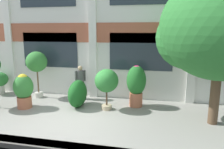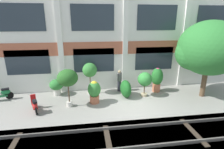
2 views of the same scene
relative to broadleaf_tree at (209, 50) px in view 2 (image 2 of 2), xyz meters
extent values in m
plane|color=gray|center=(-4.99, -0.82, -3.20)|extent=(80.00, 80.00, 0.00)
cube|color=silver|center=(-4.99, 2.47, 0.52)|extent=(17.93, 0.50, 7.44)
cube|color=#AD5B42|center=(-4.99, 2.20, -0.10)|extent=(17.93, 0.06, 0.90)
cube|color=silver|center=(-9.48, 2.16, 0.52)|extent=(0.36, 0.16, 7.44)
cube|color=silver|center=(-4.99, 2.16, 0.52)|extent=(0.36, 0.16, 7.44)
cube|color=silver|center=(-0.51, 2.16, 0.52)|extent=(0.36, 0.16, 7.44)
cube|color=#28333D|center=(-11.72, 2.19, -0.95)|extent=(2.87, 0.04, 1.70)
cube|color=#28333D|center=(-7.24, 2.19, -0.95)|extent=(2.87, 0.04, 1.70)
cube|color=#28333D|center=(-2.75, 2.19, -0.95)|extent=(2.87, 0.04, 1.70)
cube|color=#28333D|center=(1.73, 2.19, -0.95)|extent=(2.87, 0.04, 1.70)
cube|color=#28333D|center=(-11.72, 2.19, 1.95)|extent=(2.87, 0.04, 1.70)
cube|color=#28333D|center=(-7.24, 2.19, 1.95)|extent=(2.87, 0.04, 1.70)
cube|color=#28333D|center=(-2.75, 2.19, 1.95)|extent=(2.87, 0.04, 1.70)
cube|color=#28333D|center=(1.73, 2.19, 1.95)|extent=(2.87, 0.04, 1.70)
cube|color=#423F3A|center=(-4.99, -3.68, -3.34)|extent=(25.93, 2.80, 0.28)
cube|color=#605B56|center=(-4.99, -4.40, -3.12)|extent=(25.93, 0.07, 0.15)
cube|color=#605B56|center=(-4.99, -2.96, -3.12)|extent=(25.93, 0.07, 0.15)
cube|color=#382D23|center=(-10.93, -3.68, -3.18)|extent=(0.24, 2.10, 0.03)
cube|color=#382D23|center=(-6.97, -3.68, -3.18)|extent=(0.24, 2.10, 0.03)
cube|color=#382D23|center=(-2.93, -3.68, -3.18)|extent=(0.24, 2.10, 0.03)
cylinder|color=brown|center=(0.00, 0.00, -2.02)|extent=(0.32, 0.32, 2.35)
ellipsoid|color=#2D7A33|center=(0.00, 0.00, 0.10)|extent=(3.95, 3.95, 3.46)
sphere|color=#2D7A33|center=(-0.99, 0.20, -0.24)|extent=(2.18, 2.18, 2.18)
cylinder|color=beige|center=(-9.89, 1.61, -2.98)|extent=(0.48, 0.48, 0.44)
ellipsoid|color=#2D7A33|center=(-9.89, 1.61, -2.45)|extent=(0.95, 0.95, 0.74)
cylinder|color=tan|center=(-3.95, 0.56, -3.11)|extent=(0.42, 0.42, 0.19)
cylinder|color=#4C3826|center=(-3.95, 0.56, -2.59)|extent=(0.07, 0.07, 0.84)
ellipsoid|color=#2D7A33|center=(-3.95, 0.56, -1.98)|extent=(0.96, 0.96, 0.95)
cylinder|color=#B76647|center=(-2.82, 1.21, -2.90)|extent=(0.56, 0.56, 0.60)
ellipsoid|color=#236B28|center=(-2.82, 1.21, -2.06)|extent=(0.82, 0.82, 1.26)
sphere|color=#DB2866|center=(-2.82, 1.21, -1.65)|extent=(0.45, 0.45, 0.45)
cylinder|color=#B76647|center=(-7.37, 0.01, -2.96)|extent=(0.58, 0.58, 0.49)
ellipsoid|color=#388438|center=(-7.37, 0.01, -2.29)|extent=(0.80, 0.80, 1.00)
sphere|color=yellow|center=(-7.37, 0.01, -1.96)|extent=(0.44, 0.44, 0.44)
cylinder|color=beige|center=(-7.58, 1.48, -3.07)|extent=(0.39, 0.39, 0.25)
cylinder|color=brown|center=(-7.58, 1.48, -2.30)|extent=(0.07, 0.07, 1.31)
ellipsoid|color=#388438|center=(-7.58, 1.48, -1.45)|extent=(0.98, 0.98, 0.97)
cylinder|color=beige|center=(-8.89, -0.26, -3.04)|extent=(0.35, 0.35, 0.32)
cylinder|color=#4C3826|center=(-8.89, -0.26, -2.23)|extent=(0.07, 0.07, 1.30)
ellipsoid|color=#286023|center=(-8.89, -0.26, -1.38)|extent=(1.20, 1.20, 1.00)
cylinder|color=black|center=(-10.97, -0.15, -2.96)|extent=(0.26, 0.48, 0.48)
cylinder|color=black|center=(-10.62, -0.98, -2.96)|extent=(0.26, 0.48, 0.48)
cube|color=red|center=(-10.79, -0.58, -2.92)|extent=(0.48, 0.72, 0.08)
ellipsoid|color=red|center=(-10.69, -0.82, -2.68)|extent=(0.45, 0.62, 0.36)
cube|color=black|center=(-10.69, -0.82, -2.48)|extent=(0.37, 0.49, 0.10)
cube|color=red|center=(-10.93, -0.22, -2.62)|extent=(0.30, 0.22, 0.60)
cylinder|color=#B7B7BF|center=(-10.94, -0.20, -2.24)|extent=(0.47, 0.22, 0.03)
cylinder|color=black|center=(-12.91, 1.39, -2.96)|extent=(0.48, 0.24, 0.48)
cube|color=#196B38|center=(-13.33, 1.25, -2.92)|extent=(0.72, 0.45, 0.08)
ellipsoid|color=#196B38|center=(-13.08, 1.33, -2.68)|extent=(0.61, 0.43, 0.36)
cube|color=black|center=(-13.08, 1.33, -2.48)|extent=(0.49, 0.35, 0.10)
cylinder|color=#282833|center=(-5.48, 1.67, -2.80)|extent=(0.26, 0.26, 0.81)
cylinder|color=#4C4C4C|center=(-5.48, 1.67, -2.11)|extent=(0.34, 0.34, 0.57)
sphere|color=tan|center=(-5.48, 1.67, -1.72)|extent=(0.22, 0.22, 0.22)
cylinder|color=#4C4C4C|center=(-5.65, 1.52, -2.08)|extent=(0.09, 0.09, 0.51)
cylinder|color=#4C4C4C|center=(-5.32, 1.81, -2.08)|extent=(0.09, 0.09, 0.51)
ellipsoid|color=#19561E|center=(-5.23, 0.63, -2.63)|extent=(0.73, 1.39, 1.15)
camera|label=1|loc=(-1.92, -7.76, 0.00)|focal=35.00mm
camera|label=2|loc=(-7.70, -10.06, 1.83)|focal=28.00mm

